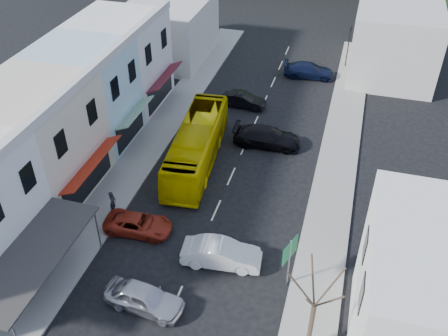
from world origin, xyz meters
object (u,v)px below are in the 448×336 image
at_px(car_silver, 144,299).
at_px(car_white, 221,255).
at_px(street_tree, 314,306).
at_px(traffic_signal, 348,47).
at_px(pedestrian_left, 113,202).
at_px(car_red, 138,223).
at_px(bus, 197,145).
at_px(direction_sign, 289,263).

distance_m(car_silver, car_white, 5.34).
distance_m(street_tree, traffic_signal, 34.38).
xyz_separation_m(car_white, pedestrian_left, (-8.29, 2.37, 0.30)).
bearing_deg(traffic_signal, car_red, 92.71).
distance_m(bus, car_white, 10.74).
distance_m(bus, direction_sign, 13.45).
bearing_deg(car_red, car_silver, -156.15).
bearing_deg(car_silver, bus, 11.61).
bearing_deg(car_white, street_tree, -133.04).
distance_m(bus, traffic_signal, 22.52).
distance_m(car_silver, street_tree, 9.45).
relative_size(direction_sign, traffic_signal, 0.78).
relative_size(bus, car_red, 2.52).
xyz_separation_m(car_white, car_red, (-5.97, 1.21, 0.00)).
bearing_deg(bus, car_red, -103.87).
xyz_separation_m(car_white, direction_sign, (4.10, -0.55, 1.06)).
distance_m(bus, street_tree, 17.66).
distance_m(bus, car_red, 8.53).
xyz_separation_m(bus, car_white, (4.72, -9.61, -0.85)).
distance_m(car_white, direction_sign, 4.27).
relative_size(car_silver, car_red, 0.96).
xyz_separation_m(bus, direction_sign, (8.82, -10.15, 0.21)).
height_order(bus, car_white, bus).
distance_m(car_silver, traffic_signal, 35.22).
bearing_deg(car_white, traffic_signal, -15.54).
distance_m(car_white, street_tree, 7.82).
bearing_deg(direction_sign, street_tree, -45.30).
relative_size(bus, car_silver, 2.64).
distance_m(car_red, traffic_signal, 30.77).
bearing_deg(car_silver, traffic_signal, -7.99).
distance_m(car_white, traffic_signal, 30.39).
bearing_deg(traffic_signal, direction_sign, 111.93).
xyz_separation_m(bus, traffic_signal, (9.62, 20.35, 0.70)).
relative_size(car_white, car_red, 0.96).
relative_size(car_silver, traffic_signal, 0.98).
xyz_separation_m(bus, street_tree, (10.60, -14.01, 1.83)).
relative_size(direction_sign, street_tree, 0.52).
bearing_deg(car_silver, direction_sign, -57.50).
relative_size(bus, traffic_signal, 2.58).
xyz_separation_m(car_silver, street_tree, (9.06, -0.11, 2.68)).
bearing_deg(traffic_signal, street_tree, 115.07).
xyz_separation_m(direction_sign, traffic_signal, (0.80, 30.50, 0.48)).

